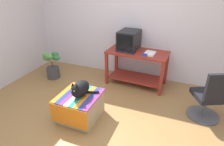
{
  "coord_description": "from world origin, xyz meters",
  "views": [
    {
      "loc": [
        1.1,
        -2.04,
        2.08
      ],
      "look_at": [
        -0.02,
        0.85,
        0.55
      ],
      "focal_mm": 30.46,
      "sensor_mm": 36.0,
      "label": 1
    }
  ],
  "objects_px": {
    "keyboard": "(126,52)",
    "office_chair": "(209,99)",
    "tv_monitor": "(129,40)",
    "ottoman_with_blanket": "(80,106)",
    "desk": "(137,62)",
    "book": "(150,53)",
    "cat": "(80,89)",
    "stapler": "(145,55)",
    "potted_plant": "(52,65)"
  },
  "relations": [
    {
      "from": "tv_monitor",
      "to": "potted_plant",
      "type": "xyz_separation_m",
      "value": [
        -1.64,
        -0.54,
        -0.62
      ]
    },
    {
      "from": "book",
      "to": "stapler",
      "type": "relative_size",
      "value": 2.53
    },
    {
      "from": "tv_monitor",
      "to": "office_chair",
      "type": "bearing_deg",
      "value": -24.26
    },
    {
      "from": "tv_monitor",
      "to": "potted_plant",
      "type": "height_order",
      "value": "tv_monitor"
    },
    {
      "from": "office_chair",
      "to": "stapler",
      "type": "bearing_deg",
      "value": -50.36
    },
    {
      "from": "office_chair",
      "to": "ottoman_with_blanket",
      "type": "bearing_deg",
      "value": -4.64
    },
    {
      "from": "office_chair",
      "to": "book",
      "type": "bearing_deg",
      "value": -56.41
    },
    {
      "from": "keyboard",
      "to": "book",
      "type": "height_order",
      "value": "book"
    },
    {
      "from": "ottoman_with_blanket",
      "to": "office_chair",
      "type": "height_order",
      "value": "office_chair"
    },
    {
      "from": "keyboard",
      "to": "ottoman_with_blanket",
      "type": "height_order",
      "value": "keyboard"
    },
    {
      "from": "keyboard",
      "to": "cat",
      "type": "distance_m",
      "value": 1.39
    },
    {
      "from": "keyboard",
      "to": "office_chair",
      "type": "height_order",
      "value": "office_chair"
    },
    {
      "from": "desk",
      "to": "keyboard",
      "type": "distance_m",
      "value": 0.36
    },
    {
      "from": "desk",
      "to": "cat",
      "type": "xyz_separation_m",
      "value": [
        -0.53,
        -1.46,
        0.05
      ]
    },
    {
      "from": "cat",
      "to": "stapler",
      "type": "bearing_deg",
      "value": 63.1
    },
    {
      "from": "book",
      "to": "potted_plant",
      "type": "distance_m",
      "value": 2.21
    },
    {
      "from": "tv_monitor",
      "to": "stapler",
      "type": "height_order",
      "value": "tv_monitor"
    },
    {
      "from": "book",
      "to": "tv_monitor",
      "type": "bearing_deg",
      "value": 166.19
    },
    {
      "from": "tv_monitor",
      "to": "cat",
      "type": "xyz_separation_m",
      "value": [
        -0.3,
        -1.56,
        -0.38
      ]
    },
    {
      "from": "tv_monitor",
      "to": "ottoman_with_blanket",
      "type": "relative_size",
      "value": 0.8
    },
    {
      "from": "ottoman_with_blanket",
      "to": "potted_plant",
      "type": "distance_m",
      "value": 1.66
    },
    {
      "from": "tv_monitor",
      "to": "book",
      "type": "height_order",
      "value": "tv_monitor"
    },
    {
      "from": "potted_plant",
      "to": "stapler",
      "type": "bearing_deg",
      "value": 7.16
    },
    {
      "from": "ottoman_with_blanket",
      "to": "cat",
      "type": "relative_size",
      "value": 1.68
    },
    {
      "from": "book",
      "to": "office_chair",
      "type": "relative_size",
      "value": 0.31
    },
    {
      "from": "cat",
      "to": "keyboard",
      "type": "bearing_deg",
      "value": 79.29
    },
    {
      "from": "office_chair",
      "to": "tv_monitor",
      "type": "bearing_deg",
      "value": -52.81
    },
    {
      "from": "tv_monitor",
      "to": "ottoman_with_blanket",
      "type": "distance_m",
      "value": 1.75
    },
    {
      "from": "book",
      "to": "stapler",
      "type": "distance_m",
      "value": 0.14
    },
    {
      "from": "ottoman_with_blanket",
      "to": "desk",
      "type": "bearing_deg",
      "value": 69.08
    },
    {
      "from": "ottoman_with_blanket",
      "to": "tv_monitor",
      "type": "bearing_deg",
      "value": 77.84
    },
    {
      "from": "ottoman_with_blanket",
      "to": "stapler",
      "type": "distance_m",
      "value": 1.58
    },
    {
      "from": "book",
      "to": "ottoman_with_blanket",
      "type": "distance_m",
      "value": 1.71
    },
    {
      "from": "potted_plant",
      "to": "office_chair",
      "type": "height_order",
      "value": "office_chair"
    },
    {
      "from": "desk",
      "to": "tv_monitor",
      "type": "bearing_deg",
      "value": 159.08
    },
    {
      "from": "cat",
      "to": "potted_plant",
      "type": "distance_m",
      "value": 1.7
    },
    {
      "from": "desk",
      "to": "book",
      "type": "xyz_separation_m",
      "value": [
        0.26,
        -0.06,
        0.26
      ]
    },
    {
      "from": "keyboard",
      "to": "book",
      "type": "bearing_deg",
      "value": 11.74
    },
    {
      "from": "desk",
      "to": "keyboard",
      "type": "bearing_deg",
      "value": -146.79
    },
    {
      "from": "keyboard",
      "to": "stapler",
      "type": "height_order",
      "value": "stapler"
    },
    {
      "from": "cat",
      "to": "potted_plant",
      "type": "bearing_deg",
      "value": 144.85
    },
    {
      "from": "desk",
      "to": "stapler",
      "type": "bearing_deg",
      "value": -39.79
    },
    {
      "from": "potted_plant",
      "to": "stapler",
      "type": "relative_size",
      "value": 5.97
    },
    {
      "from": "ottoman_with_blanket",
      "to": "stapler",
      "type": "relative_size",
      "value": 6.12
    },
    {
      "from": "keyboard",
      "to": "cat",
      "type": "xyz_separation_m",
      "value": [
        -0.31,
        -1.34,
        -0.2
      ]
    },
    {
      "from": "stapler",
      "to": "keyboard",
      "type": "bearing_deg",
      "value": 87.38
    },
    {
      "from": "desk",
      "to": "cat",
      "type": "relative_size",
      "value": 3.2
    },
    {
      "from": "cat",
      "to": "ottoman_with_blanket",
      "type": "bearing_deg",
      "value": -177.64
    },
    {
      "from": "potted_plant",
      "to": "office_chair",
      "type": "xyz_separation_m",
      "value": [
        3.24,
        -0.3,
        0.07
      ]
    },
    {
      "from": "cat",
      "to": "stapler",
      "type": "height_order",
      "value": "stapler"
    }
  ]
}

